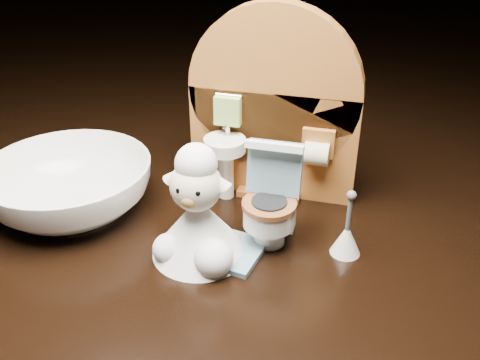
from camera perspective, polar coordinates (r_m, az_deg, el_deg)
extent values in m
cube|color=black|center=(0.42, 1.24, -11.48)|extent=(2.50, 2.50, 0.10)
cube|color=#9E5B24|center=(0.42, 3.54, 3.98)|extent=(0.13, 0.02, 0.09)
cylinder|color=#9E5B24|center=(0.40, 3.73, 9.52)|extent=(0.13, 0.02, 0.13)
cube|color=#9E5B24|center=(0.44, 3.37, -0.79)|extent=(0.05, 0.04, 0.01)
cylinder|color=white|center=(0.42, -1.48, 0.88)|extent=(0.01, 0.01, 0.04)
cylinder|color=white|center=(0.40, -1.65, 3.77)|extent=(0.03, 0.03, 0.01)
cylinder|color=silver|center=(0.41, -1.31, 5.57)|extent=(0.00, 0.00, 0.01)
cube|color=#A0CC5E|center=(0.40, -1.33, 7.39)|extent=(0.02, 0.01, 0.02)
cube|color=#9E5B24|center=(0.40, 8.34, 3.91)|extent=(0.02, 0.01, 0.02)
cylinder|color=beige|center=(0.40, 8.16, 2.77)|extent=(0.02, 0.02, 0.02)
cylinder|color=white|center=(0.37, 3.11, -5.57)|extent=(0.02, 0.02, 0.02)
cylinder|color=white|center=(0.36, 3.09, -3.80)|extent=(0.04, 0.04, 0.01)
cylinder|color=brown|center=(0.36, 3.13, -2.64)|extent=(0.04, 0.04, 0.00)
cube|color=white|center=(0.38, 3.77, -2.24)|extent=(0.03, 0.01, 0.04)
cube|color=#678C9F|center=(0.36, 3.72, 1.28)|extent=(0.04, 0.01, 0.04)
cube|color=white|center=(0.35, 3.69, 3.59)|extent=(0.04, 0.01, 0.01)
cylinder|color=#9ACC22|center=(0.37, 5.19, 1.25)|extent=(0.01, 0.01, 0.01)
cube|color=#678C9F|center=(0.37, -1.73, -7.36)|extent=(0.06, 0.05, 0.00)
cone|color=white|center=(0.37, 11.27, -6.18)|extent=(0.02, 0.02, 0.02)
cylinder|color=#59595B|center=(0.36, 11.59, -3.52)|extent=(0.00, 0.00, 0.03)
sphere|color=#59595B|center=(0.35, 11.82, -1.62)|extent=(0.01, 0.01, 0.01)
cone|color=white|center=(0.36, -4.40, -4.89)|extent=(0.07, 0.07, 0.04)
sphere|color=white|center=(0.35, -2.84, -8.32)|extent=(0.03, 0.03, 0.03)
sphere|color=white|center=(0.36, -7.61, -7.30)|extent=(0.02, 0.02, 0.02)
sphere|color=#F1E4CF|center=(0.34, -4.73, -0.57)|extent=(0.03, 0.03, 0.03)
sphere|color=tan|center=(0.33, -5.37, -2.07)|extent=(0.01, 0.01, 0.01)
sphere|color=white|center=(0.33, -4.71, 1.70)|extent=(0.03, 0.03, 0.03)
cone|color=#F1E4CF|center=(0.34, -7.04, 0.56)|extent=(0.01, 0.01, 0.02)
cone|color=#F1E4CF|center=(0.33, -2.17, -0.08)|extent=(0.01, 0.01, 0.02)
sphere|color=black|center=(0.33, -6.50, -1.11)|extent=(0.00, 0.00, 0.00)
sphere|color=black|center=(0.32, -4.52, -1.39)|extent=(0.00, 0.00, 0.00)
imported|color=white|center=(0.42, -17.68, -0.70)|extent=(0.15, 0.15, 0.04)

